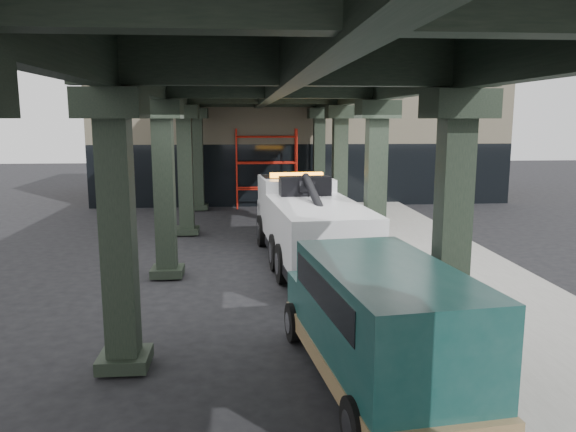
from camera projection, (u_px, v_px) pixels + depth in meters
name	position (u px, v px, depth m)	size (l,w,h in m)	color
ground	(292.00, 296.00, 14.43)	(90.00, 90.00, 0.00)	black
sidewalk	(436.00, 269.00, 16.74)	(5.00, 40.00, 0.15)	gray
lane_stripe	(343.00, 273.00, 16.53)	(0.12, 38.00, 0.01)	silver
viaduct	(271.00, 83.00, 15.42)	(7.40, 32.00, 6.40)	black
building	(296.00, 127.00, 33.54)	(22.00, 10.00, 8.00)	#C6B793
scaffolding	(266.00, 166.00, 28.44)	(3.08, 0.88, 4.00)	red
tow_truck	(307.00, 219.00, 17.74)	(3.09, 8.71, 2.80)	black
towed_van	(379.00, 321.00, 9.33)	(2.72, 5.63, 2.20)	#0F3835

